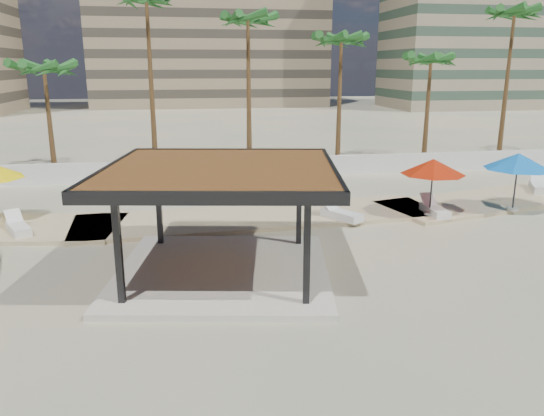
{
  "coord_description": "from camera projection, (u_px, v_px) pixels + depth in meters",
  "views": [
    {
      "loc": [
        -1.32,
        -15.42,
        6.59
      ],
      "look_at": [
        1.95,
        3.6,
        1.4
      ],
      "focal_mm": 35.0,
      "sensor_mm": 36.0,
      "label": 1
    }
  ],
  "objects": [
    {
      "name": "lounger_a",
      "position": [
        18.0,
        227.0,
        21.11
      ],
      "size": [
        1.42,
        2.01,
        0.73
      ],
      "rotation": [
        0.0,
        0.0,
        2.04
      ],
      "color": "silver",
      "rests_on": "promenade"
    },
    {
      "name": "ground",
      "position": [
        230.0,
        283.0,
        16.6
      ],
      "size": [
        200.0,
        200.0,
        0.0
      ],
      "primitive_type": "plane",
      "color": "#C9B085",
      "rests_on": "ground"
    },
    {
      "name": "lounger_d",
      "position": [
        539.0,
        186.0,
        28.13
      ],
      "size": [
        1.74,
        2.4,
        0.88
      ],
      "rotation": [
        0.0,
        0.0,
        1.09
      ],
      "color": "silver",
      "rests_on": "promenade"
    },
    {
      "name": "pavilion_central",
      "position": [
        221.0,
        211.0,
        16.76
      ],
      "size": [
        8.25,
        8.25,
        3.6
      ],
      "rotation": [
        0.0,
        0.0,
        -0.18
      ],
      "color": "beige",
      "rests_on": "ground"
    },
    {
      "name": "palm_c",
      "position": [
        44.0,
        72.0,
        30.74
      ],
      "size": [
        3.0,
        3.0,
        7.29
      ],
      "color": "brown",
      "rests_on": "ground"
    },
    {
      "name": "palm_f",
      "position": [
        341.0,
        45.0,
        33.73
      ],
      "size": [
        3.0,
        3.0,
        9.02
      ],
      "color": "brown",
      "rests_on": "ground"
    },
    {
      "name": "umbrella_d",
      "position": [
        518.0,
        161.0,
        23.7
      ],
      "size": [
        3.16,
        3.16,
        2.64
      ],
      "rotation": [
        0.0,
        0.0,
        0.06
      ],
      "color": "beige",
      "rests_on": "promenade"
    },
    {
      "name": "palm_d",
      "position": [
        147.0,
        7.0,
        31.51
      ],
      "size": [
        3.0,
        3.0,
        11.25
      ],
      "color": "brown",
      "rests_on": "ground"
    },
    {
      "name": "promenade",
      "position": [
        258.0,
        213.0,
        24.21
      ],
      "size": [
        44.45,
        7.97,
        0.24
      ],
      "color": "#C6B284",
      "rests_on": "ground"
    },
    {
      "name": "palm_g",
      "position": [
        431.0,
        64.0,
        34.63
      ],
      "size": [
        3.0,
        3.0,
        7.81
      ],
      "color": "brown",
      "rests_on": "ground"
    },
    {
      "name": "building_mid",
      "position": [
        208.0,
        18.0,
        87.79
      ],
      "size": [
        38.0,
        16.0,
        30.4
      ],
      "color": "#847259",
      "rests_on": "ground"
    },
    {
      "name": "palm_h",
      "position": [
        514.0,
        20.0,
        35.44
      ],
      "size": [
        3.0,
        3.0,
        10.83
      ],
      "color": "brown",
      "rests_on": "ground"
    },
    {
      "name": "boundary_wall",
      "position": [
        205.0,
        169.0,
        31.68
      ],
      "size": [
        56.0,
        0.3,
        1.2
      ],
      "primitive_type": "cube",
      "color": "silver",
      "rests_on": "ground"
    },
    {
      "name": "lounger_c",
      "position": [
        341.0,
        214.0,
        22.94
      ],
      "size": [
        1.64,
        2.09,
        0.78
      ],
      "rotation": [
        0.0,
        0.0,
        2.13
      ],
      "color": "silver",
      "rests_on": "promenade"
    },
    {
      "name": "palm_e",
      "position": [
        248.0,
        26.0,
        32.29
      ],
      "size": [
        3.0,
        3.0,
        10.15
      ],
      "color": "brown",
      "rests_on": "ground"
    },
    {
      "name": "lounger_b",
      "position": [
        434.0,
        210.0,
        23.66
      ],
      "size": [
        0.71,
        2.01,
        0.76
      ],
      "rotation": [
        0.0,
        0.0,
        1.55
      ],
      "color": "silver",
      "rests_on": "promenade"
    },
    {
      "name": "umbrella_c",
      "position": [
        433.0,
        167.0,
        23.06
      ],
      "size": [
        3.72,
        3.72,
        2.5
      ],
      "rotation": [
        0.0,
        0.0,
        -0.42
      ],
      "color": "beige",
      "rests_on": "promenade"
    }
  ]
}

